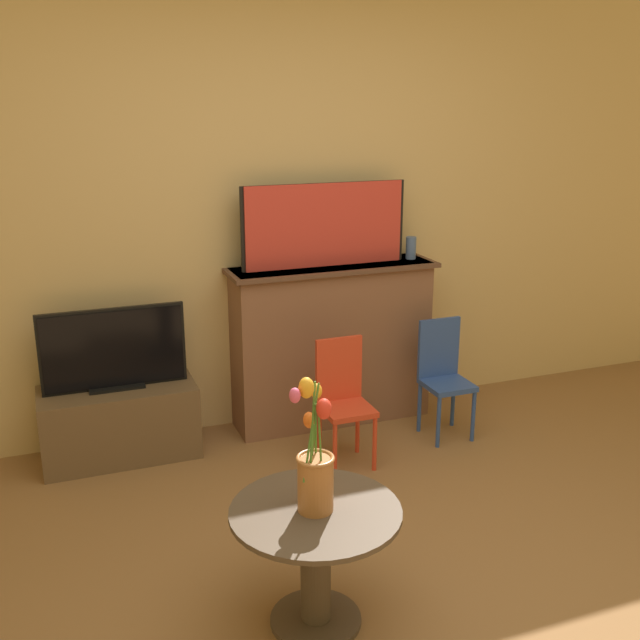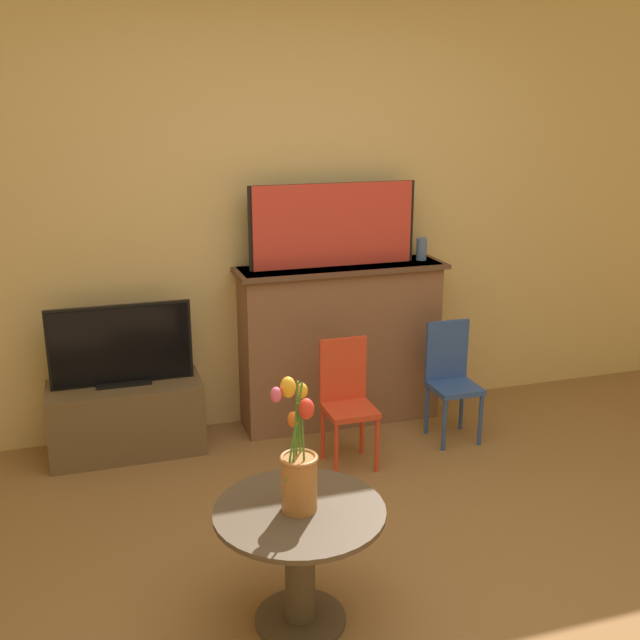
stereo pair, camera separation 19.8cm
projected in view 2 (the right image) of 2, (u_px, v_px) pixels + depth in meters
ground_plane at (428, 636)px, 2.78m from camera, size 14.00×14.00×0.00m
wall_back at (279, 199)px, 4.34m from camera, size 8.00×0.06×2.70m
fireplace_mantel at (340, 342)px, 4.50m from camera, size 1.25×0.35×0.97m
painting at (333, 225)px, 4.29m from camera, size 0.99×0.03×0.48m
mantel_candle at (421, 249)px, 4.49m from camera, size 0.06×0.06×0.13m
tv_stand at (127, 418)px, 4.17m from camera, size 0.83×0.38×0.41m
tv_monitor at (121, 346)px, 4.06m from camera, size 0.77×0.12×0.45m
chair_red at (347, 396)px, 4.01m from camera, size 0.26×0.26×0.69m
chair_blue at (451, 375)px, 4.31m from camera, size 0.26×0.26×0.69m
side_table at (300, 549)px, 2.77m from camera, size 0.63×0.63×0.48m
vase_tulips at (299, 468)px, 2.67m from camera, size 0.18×0.20×0.54m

